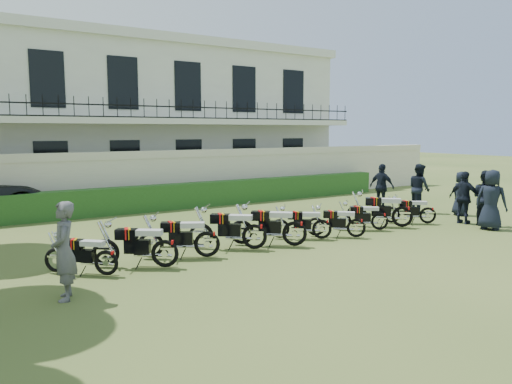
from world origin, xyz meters
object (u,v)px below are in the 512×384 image
motorcycle_9 (428,211)px  officer_1 (485,198)px  motorcycle_1 (165,247)px  officer_3 (461,193)px  motorcycle_4 (295,227)px  inspector (64,251)px  motorcycle_2 (207,238)px  motorcycle_0 (106,257)px  motorcycle_5 (322,224)px  officer_0 (491,200)px  motorcycle_3 (254,230)px  motorcycle_7 (380,217)px  officer_5 (382,187)px  motorcycle_6 (356,223)px  officer_2 (464,198)px  officer_4 (419,188)px  motorcycle_8 (403,211)px

motorcycle_9 → officer_1: (1.40, -1.13, 0.48)m
motorcycle_1 → officer_3: officer_3 is taller
motorcycle_4 → officer_1: bearing=-56.6°
motorcycle_1 → motorcycle_4: bearing=-52.5°
motorcycle_4 → inspector: bearing=140.6°
motorcycle_2 → motorcycle_4: size_ratio=1.08×
motorcycle_0 → motorcycle_9: size_ratio=0.93×
motorcycle_2 → motorcycle_5: (3.72, 0.07, -0.06)m
motorcycle_9 → officer_0: 1.96m
motorcycle_3 → motorcycle_5: bearing=-50.2°
motorcycle_4 → motorcycle_7: motorcycle_4 is taller
officer_1 → officer_3: 1.93m
officer_1 → officer_5: (-0.33, 4.18, -0.00)m
motorcycle_6 → officer_2: 4.66m
motorcycle_5 → officer_3: bearing=-49.4°
officer_0 → motorcycle_3: bearing=60.5°
motorcycle_4 → motorcycle_6: motorcycle_4 is taller
motorcycle_9 → motorcycle_5: bearing=126.5°
officer_2 → motorcycle_3: bearing=75.8°
officer_0 → officer_5: officer_0 is taller
motorcycle_4 → officer_5: (6.79, 3.25, 0.38)m
motorcycle_5 → officer_4: (6.24, 1.68, 0.49)m
motorcycle_0 → officer_2: 11.87m
officer_4 → motorcycle_5: bearing=124.1°
officer_0 → officer_3: officer_0 is taller
motorcycle_3 → officer_1: officer_1 is taller
motorcycle_1 → officer_4: size_ratio=0.90×
inspector → motorcycle_6: bearing=111.1°
motorcycle_4 → motorcycle_8: 4.52m
motorcycle_3 → motorcycle_9: size_ratio=1.18×
motorcycle_0 → motorcycle_5: motorcycle_5 is taller
officer_1 → officer_3: size_ratio=1.12×
officer_0 → motorcycle_9: bearing=11.5°
motorcycle_1 → motorcycle_6: (5.92, -0.01, -0.07)m
motorcycle_9 → inspector: bearing=133.8°
motorcycle_9 → inspector: 11.91m
motorcycle_4 → officer_5: officer_5 is taller
motorcycle_4 → officer_0: officer_0 is taller
motorcycle_1 → officer_3: (11.92, 0.76, 0.31)m
motorcycle_0 → motorcycle_5: size_ratio=0.91×
motorcycle_4 → officer_3: officer_3 is taller
motorcycle_2 → officer_2: bearing=-64.2°
motorcycle_6 → motorcycle_8: 2.36m
motorcycle_6 → motorcycle_8: motorcycle_8 is taller
motorcycle_4 → motorcycle_9: 5.73m
motorcycle_3 → officer_3: size_ratio=1.03×
motorcycle_3 → officer_4: bearing=-39.3°
inspector → officer_1: inspector is taller
motorcycle_1 → motorcycle_9: 9.47m
motorcycle_0 → motorcycle_4: size_ratio=0.79×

